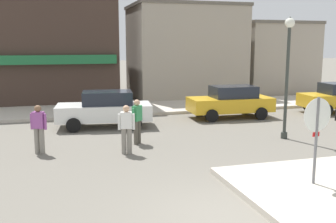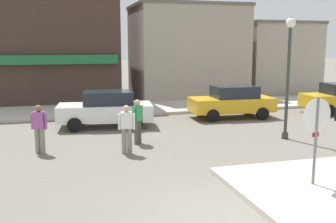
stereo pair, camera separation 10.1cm
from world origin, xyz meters
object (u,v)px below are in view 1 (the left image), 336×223
(stop_sign, at_px, (317,129))
(pedestrian_crossing_near, at_px, (137,120))
(parked_car_nearest, at_px, (105,109))
(pedestrian_kerb_side, at_px, (126,128))
(pedestrian_crossing_far, at_px, (39,128))
(lamp_post, at_px, (288,60))
(parked_car_second, at_px, (231,101))

(stop_sign, xyz_separation_m, pedestrian_crossing_near, (-3.27, 5.61, -0.65))
(stop_sign, distance_m, parked_car_nearest, 9.73)
(stop_sign, relative_size, pedestrian_kerb_side, 1.43)
(pedestrian_crossing_near, height_order, pedestrian_crossing_far, same)
(lamp_post, height_order, parked_car_nearest, lamp_post)
(stop_sign, relative_size, lamp_post, 0.51)
(parked_car_second, height_order, pedestrian_crossing_near, pedestrian_crossing_near)
(stop_sign, xyz_separation_m, parked_car_nearest, (-4.01, 8.83, -0.71))
(lamp_post, bearing_deg, parked_car_second, 91.76)
(pedestrian_kerb_side, bearing_deg, stop_sign, -48.85)
(stop_sign, bearing_deg, lamp_post, 64.98)
(lamp_post, bearing_deg, pedestrian_crossing_far, 177.58)
(stop_sign, xyz_separation_m, lamp_post, (2.27, 4.87, 1.44))
(parked_car_second, height_order, pedestrian_kerb_side, pedestrian_kerb_side)
(stop_sign, distance_m, pedestrian_crossing_near, 6.53)
(pedestrian_crossing_near, bearing_deg, parked_car_second, 34.66)
(pedestrian_kerb_side, bearing_deg, pedestrian_crossing_near, 63.30)
(parked_car_nearest, height_order, parked_car_second, same)
(stop_sign, distance_m, parked_car_second, 9.61)
(lamp_post, height_order, pedestrian_kerb_side, lamp_post)
(pedestrian_kerb_side, bearing_deg, parked_car_nearest, 91.90)
(lamp_post, xyz_separation_m, parked_car_nearest, (-6.28, 3.97, -2.15))
(pedestrian_crossing_near, bearing_deg, lamp_post, -7.67)
(lamp_post, distance_m, pedestrian_crossing_near, 5.97)
(parked_car_nearest, relative_size, pedestrian_kerb_side, 2.59)
(stop_sign, height_order, pedestrian_crossing_far, stop_sign)
(parked_car_nearest, xyz_separation_m, pedestrian_crossing_near, (0.75, -3.22, 0.06))
(stop_sign, height_order, pedestrian_kerb_side, stop_sign)
(lamp_post, height_order, pedestrian_crossing_near, lamp_post)
(parked_car_nearest, height_order, pedestrian_crossing_near, pedestrian_crossing_near)
(pedestrian_crossing_near, relative_size, pedestrian_kerb_side, 1.00)
(parked_car_second, height_order, pedestrian_crossing_far, pedestrian_crossing_far)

